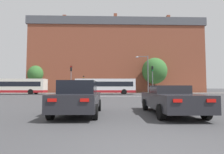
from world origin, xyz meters
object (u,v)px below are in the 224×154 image
at_px(traffic_light_near_right, 153,76).
at_px(pedestrian_waiting, 101,89).
at_px(bus_crossing_trailing, 14,86).
at_px(traffic_light_near_left, 71,76).
at_px(traffic_light_far_left, 84,81).
at_px(car_saloon_left, 79,98).
at_px(car_roadster_right, 170,99).
at_px(bus_crossing_lead, 105,86).
at_px(pedestrian_walking_east, 116,89).
at_px(street_lamp_junction, 146,71).

distance_m(traffic_light_near_right, pedestrian_waiting, 16.77).
bearing_deg(traffic_light_near_right, bus_crossing_trailing, 162.24).
height_order(traffic_light_near_right, traffic_light_near_left, traffic_light_near_left).
distance_m(traffic_light_far_left, traffic_light_near_left, 13.87).
distance_m(car_saloon_left, car_roadster_right, 4.47).
bearing_deg(traffic_light_near_left, traffic_light_far_left, 89.90).
distance_m(bus_crossing_lead, bus_crossing_trailing, 17.60).
bearing_deg(pedestrian_walking_east, bus_crossing_lead, -102.29).
relative_size(street_lamp_junction, pedestrian_walking_east, 3.81).
bearing_deg(pedestrian_walking_east, traffic_light_far_left, -170.27).
xyz_separation_m(car_roadster_right, pedestrian_walking_east, (-1.02, 32.06, 0.35)).
bearing_deg(car_saloon_left, traffic_light_near_left, 103.31).
height_order(car_saloon_left, pedestrian_walking_east, pedestrian_walking_east).
distance_m(traffic_light_near_right, traffic_light_near_left, 12.31).
distance_m(traffic_light_near_left, pedestrian_waiting, 14.82).
height_order(car_saloon_left, traffic_light_far_left, traffic_light_far_left).
relative_size(traffic_light_near_right, street_lamp_junction, 0.67).
height_order(traffic_light_near_left, street_lamp_junction, street_lamp_junction).
height_order(car_saloon_left, street_lamp_junction, street_lamp_junction).
bearing_deg(street_lamp_junction, bus_crossing_trailing, 170.49).
xyz_separation_m(bus_crossing_trailing, traffic_light_near_left, (12.48, -7.71, 1.46)).
relative_size(car_saloon_left, street_lamp_junction, 0.64).
relative_size(car_roadster_right, traffic_light_near_right, 1.08).
bearing_deg(traffic_light_far_left, car_saloon_left, -82.75).
distance_m(traffic_light_far_left, traffic_light_near_right, 18.70).
height_order(traffic_light_far_left, traffic_light_near_left, traffic_light_near_left).
xyz_separation_m(bus_crossing_lead, pedestrian_walking_east, (2.39, 6.91, -0.52)).
height_order(bus_crossing_lead, pedestrian_walking_east, bus_crossing_lead).
xyz_separation_m(bus_crossing_lead, traffic_light_near_left, (-5.12, -7.34, 1.47)).
height_order(traffic_light_near_right, street_lamp_junction, street_lamp_junction).
distance_m(car_roadster_right, traffic_light_near_left, 19.89).
bearing_deg(pedestrian_walking_east, bus_crossing_trailing, -155.07).
relative_size(bus_crossing_lead, traffic_light_near_right, 2.49).
distance_m(car_saloon_left, street_lamp_junction, 23.16).
xyz_separation_m(bus_crossing_lead, traffic_light_far_left, (-5.09, 6.53, 1.11)).
distance_m(car_roadster_right, bus_crossing_trailing, 33.07).
bearing_deg(traffic_light_far_left, bus_crossing_trailing, -153.78).
bearing_deg(traffic_light_far_left, traffic_light_near_right, -48.92).
height_order(traffic_light_near_left, pedestrian_waiting, traffic_light_near_left).
xyz_separation_m(traffic_light_near_left, pedestrian_waiting, (3.92, 14.14, -2.11)).
bearing_deg(street_lamp_junction, car_saloon_left, -110.64).
bearing_deg(traffic_light_far_left, pedestrian_waiting, 3.97).
bearing_deg(traffic_light_near_right, pedestrian_waiting, 120.27).
relative_size(traffic_light_near_right, traffic_light_near_left, 1.00).
relative_size(bus_crossing_trailing, street_lamp_junction, 1.76).
bearing_deg(car_saloon_left, car_roadster_right, 0.92).
xyz_separation_m(street_lamp_junction, pedestrian_waiting, (-8.21, 10.55, -3.28)).
distance_m(traffic_light_near_left, pedestrian_walking_east, 16.23).
xyz_separation_m(traffic_light_far_left, traffic_light_near_left, (-0.02, -13.87, 0.36)).
xyz_separation_m(car_saloon_left, traffic_light_far_left, (-4.03, 31.72, 1.88)).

